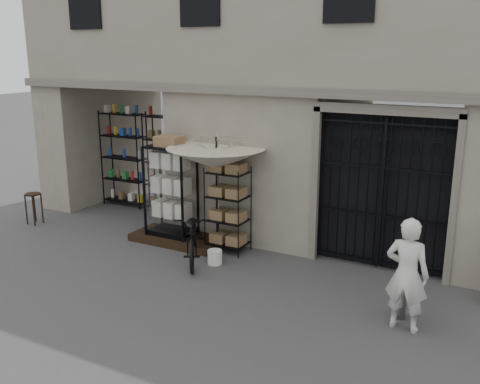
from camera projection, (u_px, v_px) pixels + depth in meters
The scene contains 14 objects.
ground at pixel (243, 293), 9.10m from camera, with size 80.00×80.00×0.00m, color black.
main_building at pixel (331, 26), 11.35m from camera, with size 14.00×4.00×9.00m, color gray.
shop_recess at pixel (134, 155), 13.15m from camera, with size 3.00×1.70×3.00m, color black.
shop_shelving at pixel (146, 161), 13.66m from camera, with size 2.70×0.50×2.50m, color black.
iron_gate at pixel (384, 190), 9.86m from camera, with size 2.50×0.21×3.00m.
step_platform at pixel (178, 239), 11.49m from camera, with size 2.00×0.90×0.15m, color black.
display_cabinet at pixel (171, 196), 11.33m from camera, with size 1.03×0.71×2.08m.
wire_rack at pixel (228, 211), 10.79m from camera, with size 0.89×0.74×1.76m.
market_umbrella at pixel (216, 153), 10.59m from camera, with size 1.85×1.88×2.82m.
white_bucket at pixel (215, 257), 10.30m from camera, with size 0.29×0.29×0.27m, color silver.
bicycle at pixel (194, 260), 10.52m from camera, with size 0.67×1.01×1.92m, color black.
wooden_stool at pixel (34, 208), 12.63m from camera, with size 0.41×0.41×0.75m.
steel_bollard at pixel (402, 293), 8.13m from camera, with size 0.16×0.16×0.85m, color #535455.
shopkeeper at pixel (402, 328), 7.95m from camera, with size 0.63×1.72×0.41m, color silver.
Camera 1 is at (3.89, -7.39, 4.00)m, focal length 40.00 mm.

